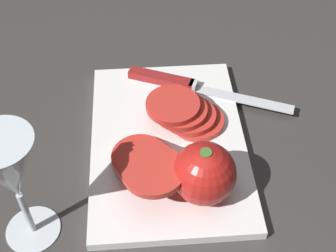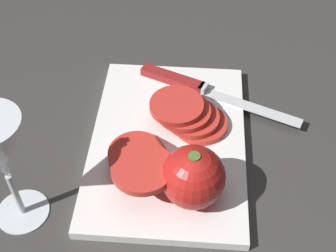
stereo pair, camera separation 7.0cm
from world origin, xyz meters
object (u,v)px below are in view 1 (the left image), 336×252
(whole_tomato, at_px, (204,173))
(knife, at_px, (176,82))
(tomato_slice_stack_near, at_px, (185,113))
(wine_glass, at_px, (10,174))
(tomato_slice_stack_far, at_px, (146,164))

(whole_tomato, height_order, knife, whole_tomato)
(knife, bearing_deg, tomato_slice_stack_near, -63.70)
(whole_tomato, relative_size, tomato_slice_stack_near, 0.71)
(knife, height_order, tomato_slice_stack_near, tomato_slice_stack_near)
(knife, relative_size, tomato_slice_stack_near, 2.21)
(wine_glass, distance_m, whole_tomato, 0.25)
(knife, bearing_deg, wine_glass, -107.67)
(tomato_slice_stack_near, relative_size, tomato_slice_stack_far, 0.83)
(wine_glass, bearing_deg, whole_tomato, -81.78)
(whole_tomato, bearing_deg, knife, 4.33)
(knife, height_order, tomato_slice_stack_far, tomato_slice_stack_far)
(tomato_slice_stack_far, bearing_deg, tomato_slice_stack_near, -32.07)
(whole_tomato, bearing_deg, tomato_slice_stack_near, 4.52)
(whole_tomato, height_order, tomato_slice_stack_near, whole_tomato)
(whole_tomato, xyz_separation_m, tomato_slice_stack_far, (0.03, 0.08, -0.01))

